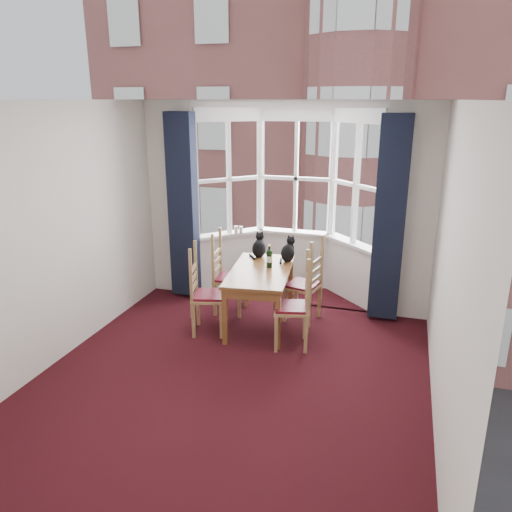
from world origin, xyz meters
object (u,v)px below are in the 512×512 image
at_px(chair_left_near, 201,296).
at_px(candle_short, 241,230).
at_px(cat_left, 259,247).
at_px(candle_tall, 236,230).
at_px(dining_table, 261,277).
at_px(chair_right_near, 299,309).
at_px(chair_left_far, 224,279).
at_px(chair_right_far, 309,287).
at_px(cat_right, 288,251).
at_px(wine_bottle, 269,258).

xyz_separation_m(chair_left_near, candle_short, (-0.02, 1.62, 0.45)).
height_order(cat_left, candle_tall, cat_left).
distance_m(dining_table, chair_right_near, 0.77).
height_order(chair_left_near, candle_tall, candle_tall).
xyz_separation_m(chair_left_far, chair_right_far, (1.18, 0.01, 0.00)).
xyz_separation_m(chair_right_near, cat_left, (-0.77, 0.97, 0.41)).
bearing_deg(cat_right, chair_right_near, -68.62).
bearing_deg(dining_table, wine_bottle, 59.24).
relative_size(chair_left_near, candle_tall, 8.08).
height_order(chair_right_near, cat_left, cat_left).
bearing_deg(chair_right_far, dining_table, -155.46).
bearing_deg(cat_left, chair_right_near, -51.52).
xyz_separation_m(chair_right_far, wine_bottle, (-0.50, -0.13, 0.40)).
xyz_separation_m(chair_left_near, candle_tall, (-0.09, 1.59, 0.45)).
height_order(chair_right_far, cat_right, cat_right).
bearing_deg(chair_right_far, chair_right_near, -88.46).
distance_m(chair_right_near, candle_short, 2.11).
relative_size(dining_table, candle_short, 13.62).
bearing_deg(chair_right_far, cat_left, 161.03).
bearing_deg(chair_left_near, chair_right_near, -0.91).
bearing_deg(candle_short, chair_left_far, -86.38).
bearing_deg(cat_right, chair_right_far, -28.64).
relative_size(dining_table, chair_right_near, 1.57).
bearing_deg(chair_left_far, candle_short, 93.62).
bearing_deg(chair_right_far, cat_right, 151.36).
bearing_deg(candle_short, dining_table, -61.09).
bearing_deg(wine_bottle, candle_tall, 127.97).
xyz_separation_m(dining_table, wine_bottle, (0.08, 0.13, 0.22)).
bearing_deg(cat_left, chair_left_near, -115.88).
height_order(chair_right_far, candle_short, candle_short).
xyz_separation_m(chair_right_near, chair_right_far, (-0.02, 0.72, 0.00)).
bearing_deg(chair_left_near, wine_bottle, 38.10).
relative_size(chair_right_near, chair_right_far, 1.00).
bearing_deg(chair_left_far, wine_bottle, -10.27).
bearing_deg(wine_bottle, chair_left_far, 169.73).
relative_size(chair_left_far, candle_tall, 8.08).
xyz_separation_m(chair_left_far, cat_left, (0.42, 0.27, 0.41)).
distance_m(chair_left_far, candle_short, 1.04).
distance_m(wine_bottle, candle_short, 1.29).
bearing_deg(candle_short, chair_right_far, -36.66).
relative_size(chair_left_far, wine_bottle, 3.12).
height_order(wine_bottle, candle_short, wine_bottle).
xyz_separation_m(dining_table, chair_right_near, (0.60, -0.45, -0.18)).
bearing_deg(dining_table, chair_left_far, 157.00).
height_order(chair_left_near, chair_left_far, same).
distance_m(chair_left_near, wine_bottle, 0.99).
xyz_separation_m(chair_right_far, candle_short, (-1.24, 0.92, 0.45)).
distance_m(candle_tall, candle_short, 0.07).
xyz_separation_m(wine_bottle, candle_short, (-0.73, 1.06, 0.05)).
height_order(cat_left, cat_right, cat_left).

